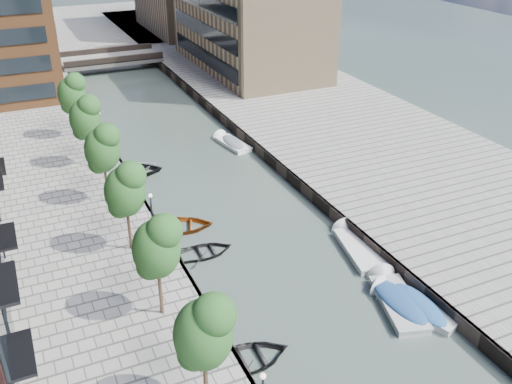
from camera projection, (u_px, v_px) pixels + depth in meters
water at (185, 154)px, 52.21m from camera, size 300.00×300.00×0.00m
quay_right at (335, 124)px, 57.87m from camera, size 20.00×140.00×1.00m
quay_wall_left at (118, 161)px, 49.73m from camera, size 0.25×140.00×1.00m
quay_wall_right at (246, 139)px, 54.22m from camera, size 0.25×140.00×1.00m
far_closure at (78, 27)px, 100.39m from camera, size 80.00×40.00×1.00m
tan_block_near at (248, 12)px, 72.16m from camera, size 12.00×25.00×14.00m
bridge at (111, 59)px, 77.38m from camera, size 13.00×6.00×1.30m
tree_1 at (203, 330)px, 23.22m from camera, size 2.50×2.50×5.95m
tree_2 at (156, 245)px, 28.87m from camera, size 2.50×2.50×5.95m
tree_3 at (124, 188)px, 34.52m from camera, size 2.50×2.50×5.95m
tree_4 at (102, 147)px, 40.17m from camera, size 2.50×2.50×5.95m
tree_5 at (85, 116)px, 45.82m from camera, size 2.50×2.50×5.95m
tree_6 at (71, 92)px, 51.47m from camera, size 2.50×2.50×5.95m
lamp_1 at (152, 217)px, 35.02m from camera, size 0.24×0.24×4.12m
lamp_2 at (101, 130)px, 47.93m from camera, size 0.24×0.24×4.12m
sloop_0 at (248, 363)px, 28.91m from camera, size 4.71×3.45×0.95m
sloop_1 at (204, 255)px, 37.63m from camera, size 4.05×2.93×0.83m
sloop_2 at (180, 229)px, 40.50m from camera, size 5.51×4.60×0.98m
sloop_3 at (131, 171)px, 49.03m from camera, size 4.47×3.22×0.92m
sloop_4 at (133, 174)px, 48.50m from camera, size 5.89×4.83×1.07m
motorboat_0 at (395, 299)px, 33.15m from camera, size 3.35×5.84×1.85m
motorboat_2 at (356, 246)px, 38.37m from camera, size 2.98×5.83×1.85m
motorboat_3 at (411, 304)px, 32.75m from camera, size 3.39×5.44×1.72m
motorboat_4 at (231, 143)px, 54.16m from camera, size 2.31×4.86×1.55m
car at (220, 69)px, 71.79m from camera, size 2.68×4.45×1.42m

